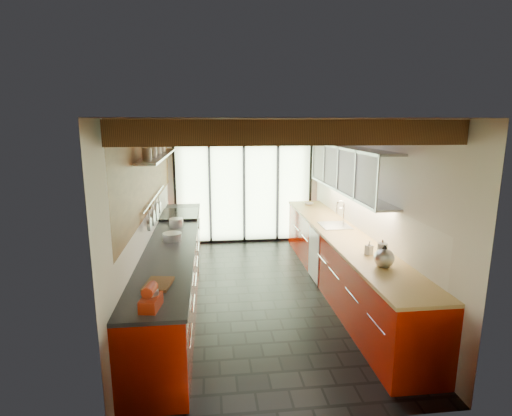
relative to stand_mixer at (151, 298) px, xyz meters
name	(u,v)px	position (x,y,z in m)	size (l,w,h in m)	color
ground	(260,293)	(1.27, 2.24, -1.02)	(5.50, 5.50, 0.00)	black
room_shell	(260,187)	(1.27, 2.24, 0.64)	(5.50, 5.50, 5.50)	silver
ceiling_beams	(257,129)	(1.27, 2.62, 1.45)	(3.14, 5.06, 4.90)	#593316
glass_door	(244,166)	(1.27, 4.94, 0.64)	(2.95, 0.10, 2.90)	#C6EAAD
left_counter	(174,268)	(0.00, 2.24, -0.55)	(0.68, 5.00, 0.92)	#9D1200
range_stove	(181,239)	(0.00, 3.69, -0.55)	(0.66, 0.90, 0.97)	silver
right_counter	(341,261)	(2.54, 2.24, -0.55)	(0.68, 5.00, 0.92)	#9D1200
sink_assembly	(336,224)	(2.56, 2.64, -0.06)	(0.45, 0.52, 0.43)	silver
upper_cabinets_right	(349,169)	(2.70, 2.54, 0.83)	(0.34, 3.00, 3.00)	silver
left_wall_fixtures	(157,171)	(-0.20, 2.39, 0.87)	(0.28, 2.60, 0.96)	silver
stand_mixer	(151,298)	(0.00, 0.00, 0.00)	(0.19, 0.29, 0.24)	#B62A0E
pot_large	(176,223)	(0.00, 2.87, -0.03)	(0.22, 0.22, 0.14)	silver
pot_small	(172,237)	(0.00, 2.15, -0.04)	(0.27, 0.27, 0.10)	silver
cutting_board	(158,284)	(0.00, 0.52, -0.08)	(0.26, 0.36, 0.03)	brown
kettle	(384,257)	(2.54, 0.77, 0.03)	(0.30, 0.32, 0.28)	silver
paper_towel	(382,254)	(2.54, 0.83, 0.03)	(0.14, 0.14, 0.31)	white
soap_bottle	(369,248)	(2.54, 1.22, -0.01)	(0.08, 0.08, 0.18)	silver
bowl	(309,204)	(2.54, 4.35, -0.07)	(0.18, 0.18, 0.05)	silver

